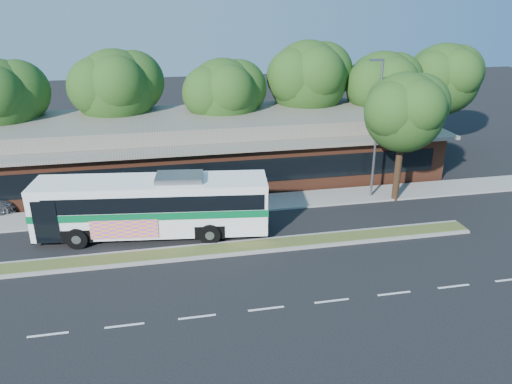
% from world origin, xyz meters
% --- Properties ---
extents(ground, '(120.00, 120.00, 0.00)m').
position_xyz_m(ground, '(0.00, 0.00, 0.00)').
color(ground, black).
rests_on(ground, ground).
extents(median_strip, '(26.00, 1.10, 0.15)m').
position_xyz_m(median_strip, '(0.00, 0.60, 0.07)').
color(median_strip, '#535A26').
rests_on(median_strip, ground).
extents(sidewalk, '(44.00, 2.60, 0.12)m').
position_xyz_m(sidewalk, '(0.00, 6.40, 0.06)').
color(sidewalk, gray).
rests_on(sidewalk, ground).
extents(plaza_building, '(33.20, 11.20, 4.45)m').
position_xyz_m(plaza_building, '(0.00, 12.99, 2.13)').
color(plaza_building, brown).
rests_on(plaza_building, ground).
extents(lamp_post, '(0.93, 0.18, 9.07)m').
position_xyz_m(lamp_post, '(9.56, 6.00, 4.90)').
color(lamp_post, slate).
rests_on(lamp_post, ground).
extents(tree_bg_a, '(6.47, 5.80, 8.63)m').
position_xyz_m(tree_bg_a, '(-14.58, 15.14, 5.87)').
color(tree_bg_a, black).
rests_on(tree_bg_a, ground).
extents(tree_bg_b, '(6.69, 6.00, 9.00)m').
position_xyz_m(tree_bg_b, '(-6.57, 16.14, 6.14)').
color(tree_bg_b, black).
rests_on(tree_bg_b, ground).
extents(tree_bg_c, '(6.24, 5.60, 8.26)m').
position_xyz_m(tree_bg_c, '(1.40, 15.13, 5.59)').
color(tree_bg_c, black).
rests_on(tree_bg_c, ground).
extents(tree_bg_d, '(6.91, 6.20, 9.37)m').
position_xyz_m(tree_bg_d, '(8.45, 16.15, 6.42)').
color(tree_bg_d, black).
rests_on(tree_bg_d, ground).
extents(tree_bg_e, '(6.47, 5.80, 8.50)m').
position_xyz_m(tree_bg_e, '(14.42, 15.14, 5.74)').
color(tree_bg_e, black).
rests_on(tree_bg_e, ground).
extents(tree_bg_f, '(6.69, 6.00, 8.92)m').
position_xyz_m(tree_bg_f, '(20.43, 16.14, 6.06)').
color(tree_bg_f, black).
rests_on(tree_bg_f, ground).
extents(transit_bus, '(12.98, 4.36, 3.58)m').
position_xyz_m(transit_bus, '(-4.62, 3.21, 1.99)').
color(transit_bus, white).
rests_on(transit_bus, ground).
extents(sidewalk_tree, '(5.52, 4.96, 8.34)m').
position_xyz_m(sidewalk_tree, '(11.36, 5.42, 5.98)').
color(sidewalk_tree, black).
rests_on(sidewalk_tree, ground).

